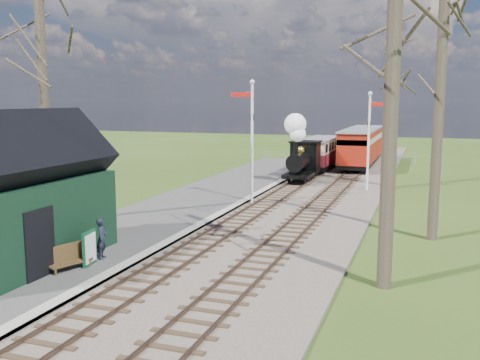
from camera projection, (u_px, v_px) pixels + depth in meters
The scene contains 19 objects.
ground at pixel (54, 343), 11.63m from camera, with size 140.00×140.00×0.00m, color #324916.
distant_hills at pixel (375, 257), 73.62m from camera, with size 114.40×48.00×22.02m.
ballast_bed at pixel (315, 188), 31.72m from camera, with size 8.00×60.00×0.10m, color brown.
track_near at pixel (294, 186), 32.14m from camera, with size 1.60×60.00×0.15m.
track_far at pixel (337, 189), 31.28m from camera, with size 1.60×60.00×0.15m.
platform at pixel (184, 207), 25.83m from camera, with size 5.00×44.00×0.20m, color #474442.
coping_strip at pixel (228, 210), 25.07m from camera, with size 0.40×44.00×0.21m, color #B2AD9E.
station_shed at pixel (20, 198), 16.44m from camera, with size 3.25×6.30×4.78m.
semaphore_near at pixel (251, 133), 26.27m from camera, with size 1.22×0.24×6.22m.
semaphore_far at pixel (370, 134), 30.22m from camera, with size 1.22×0.24×5.72m.
bare_trees at pixel (255, 101), 19.84m from camera, with size 15.51×22.39×12.00m.
fence_line at pixel (337, 156), 45.03m from camera, with size 12.60×0.08×1.00m.
locomotive at pixel (301, 152), 33.60m from camera, with size 1.70×3.98×4.26m.
coach at pixel (320, 152), 39.32m from camera, with size 1.99×6.82×2.09m.
red_carriage_a at pixel (357, 149), 39.34m from camera, with size 2.34×5.80×2.46m.
red_carriage_b at pixel (366, 143), 44.47m from camera, with size 2.34×5.80×2.46m.
sign_board at pixel (89, 248), 16.38m from camera, with size 0.19×0.74×1.09m.
bench at pixel (68, 258), 16.02m from camera, with size 0.86×1.39×0.77m.
person at pixel (102, 238), 17.06m from camera, with size 0.48×0.32×1.32m, color black.
Camera 1 is at (7.48, -9.00, 5.24)m, focal length 40.00 mm.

